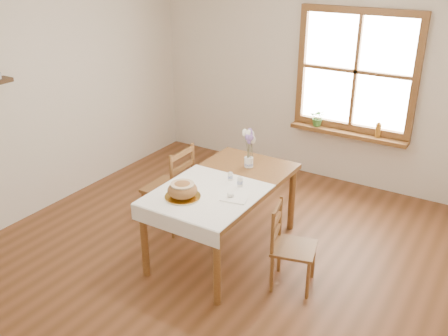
# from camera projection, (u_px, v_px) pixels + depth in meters

# --- Properties ---
(ground) EXTENTS (5.00, 5.00, 0.00)m
(ground) POSITION_uv_depth(u_px,v_px,m) (208.00, 264.00, 4.82)
(ground) COLOR brown
(ground) RESTS_ON ground
(room_walls) EXTENTS (4.60, 5.10, 2.65)m
(room_walls) POSITION_uv_depth(u_px,v_px,m) (205.00, 92.00, 4.12)
(room_walls) COLOR beige
(room_walls) RESTS_ON ground
(window) EXTENTS (1.46, 0.08, 1.46)m
(window) POSITION_uv_depth(u_px,v_px,m) (356.00, 71.00, 5.90)
(window) COLOR brown
(window) RESTS_ON ground
(window_sill) EXTENTS (1.46, 0.20, 0.05)m
(window_sill) POSITION_uv_depth(u_px,v_px,m) (348.00, 133.00, 6.16)
(window_sill) COLOR brown
(window_sill) RESTS_ON ground
(dining_table) EXTENTS (0.90, 1.60, 0.75)m
(dining_table) POSITION_uv_depth(u_px,v_px,m) (224.00, 190.00, 4.78)
(dining_table) COLOR brown
(dining_table) RESTS_ON ground
(table_linen) EXTENTS (0.91, 0.99, 0.01)m
(table_linen) POSITION_uv_depth(u_px,v_px,m) (206.00, 194.00, 4.51)
(table_linen) COLOR white
(table_linen) RESTS_ON dining_table
(chair_left) EXTENTS (0.47, 0.45, 0.94)m
(chair_left) POSITION_uv_depth(u_px,v_px,m) (168.00, 187.00, 5.29)
(chair_left) COLOR brown
(chair_left) RESTS_ON ground
(chair_right) EXTENTS (0.47, 0.45, 0.79)m
(chair_right) POSITION_uv_depth(u_px,v_px,m) (294.00, 247.00, 4.37)
(chair_right) COLOR brown
(chair_right) RESTS_ON ground
(bread_plate) EXTENTS (0.31, 0.31, 0.02)m
(bread_plate) POSITION_uv_depth(u_px,v_px,m) (183.00, 197.00, 4.43)
(bread_plate) COLOR white
(bread_plate) RESTS_ON table_linen
(bread_loaf) EXTENTS (0.27, 0.27, 0.15)m
(bread_loaf) POSITION_uv_depth(u_px,v_px,m) (182.00, 189.00, 4.40)
(bread_loaf) COLOR #955C35
(bread_loaf) RESTS_ON bread_plate
(egg_napkin) EXTENTS (0.26, 0.24, 0.01)m
(egg_napkin) POSITION_uv_depth(u_px,v_px,m) (235.00, 198.00, 4.42)
(egg_napkin) COLOR white
(egg_napkin) RESTS_ON table_linen
(eggs) EXTENTS (0.21, 0.19, 0.04)m
(eggs) POSITION_uv_depth(u_px,v_px,m) (235.00, 195.00, 4.41)
(eggs) COLOR white
(eggs) RESTS_ON egg_napkin
(salt_shaker) EXTENTS (0.06, 0.06, 0.09)m
(salt_shaker) POSITION_uv_depth(u_px,v_px,m) (230.00, 176.00, 4.75)
(salt_shaker) COLOR white
(salt_shaker) RESTS_ON table_linen
(pepper_shaker) EXTENTS (0.07, 0.07, 0.10)m
(pepper_shaker) POSITION_uv_depth(u_px,v_px,m) (240.00, 181.00, 4.62)
(pepper_shaker) COLOR white
(pepper_shaker) RESTS_ON table_linen
(flower_vase) EXTENTS (0.12, 0.12, 0.10)m
(flower_vase) POSITION_uv_depth(u_px,v_px,m) (249.00, 163.00, 5.04)
(flower_vase) COLOR white
(flower_vase) RESTS_ON dining_table
(lavender_bouquet) EXTENTS (0.16, 0.16, 0.30)m
(lavender_bouquet) POSITION_uv_depth(u_px,v_px,m) (249.00, 144.00, 4.96)
(lavender_bouquet) COLOR #7A599D
(lavender_bouquet) RESTS_ON flower_vase
(potted_plant) EXTENTS (0.23, 0.25, 0.17)m
(potted_plant) POSITION_uv_depth(u_px,v_px,m) (318.00, 119.00, 6.31)
(potted_plant) COLOR #3E7930
(potted_plant) RESTS_ON window_sill
(amber_bottle) EXTENTS (0.07, 0.07, 0.19)m
(amber_bottle) POSITION_uv_depth(u_px,v_px,m) (378.00, 130.00, 5.94)
(amber_bottle) COLOR #A4671E
(amber_bottle) RESTS_ON window_sill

